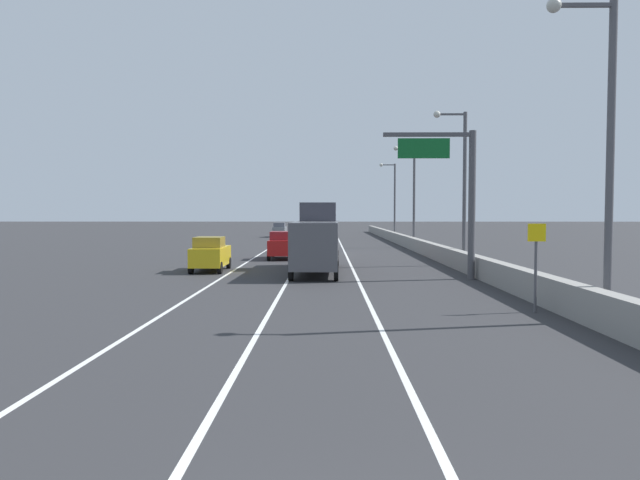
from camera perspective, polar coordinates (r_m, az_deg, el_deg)
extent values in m
plane|color=#2D2D30|center=(68.16, 0.69, -0.15)|extent=(320.00, 320.00, 0.00)
cube|color=silver|center=(59.42, -4.61, -0.57)|extent=(0.16, 130.00, 0.00)
cube|color=silver|center=(59.20, -1.24, -0.57)|extent=(0.16, 130.00, 0.00)
cube|color=silver|center=(59.19, 2.15, -0.57)|extent=(0.16, 130.00, 0.00)
cube|color=gray|center=(44.88, 10.84, -0.96)|extent=(0.60, 120.00, 1.10)
cylinder|color=#47474C|center=(30.20, 14.76, 3.34)|extent=(0.36, 0.36, 7.50)
cube|color=#47474C|center=(29.99, 10.60, 10.19)|extent=(4.50, 0.20, 0.20)
cube|color=#0C5923|center=(29.75, 10.20, 8.90)|extent=(2.60, 0.10, 1.00)
cylinder|color=#4C4C51|center=(20.81, 20.51, -3.43)|extent=(0.10, 0.10, 2.40)
cube|color=yellow|center=(20.67, 20.61, 0.69)|extent=(0.60, 0.04, 0.60)
cylinder|color=#4C4C51|center=(19.85, 26.72, 6.82)|extent=(0.24, 0.24, 9.77)
cube|color=#4C4C51|center=(20.40, 24.60, 20.33)|extent=(1.80, 0.12, 0.12)
sphere|color=beige|center=(20.07, 22.09, 20.67)|extent=(0.44, 0.44, 0.44)
cylinder|color=#4C4C51|center=(38.09, 14.07, 4.90)|extent=(0.24, 0.24, 9.77)
cube|color=#4C4C51|center=(38.38, 12.82, 12.00)|extent=(1.80, 0.12, 0.12)
sphere|color=beige|center=(38.20, 11.47, 12.06)|extent=(0.44, 0.44, 0.44)
cylinder|color=#4C4C51|center=(56.92, 9.27, 4.18)|extent=(0.24, 0.24, 9.77)
cube|color=#4C4C51|center=(57.12, 8.40, 8.94)|extent=(1.80, 0.12, 0.12)
sphere|color=beige|center=(57.01, 7.49, 8.96)|extent=(0.44, 0.44, 0.44)
cylinder|color=#4C4C51|center=(76.04, 7.39, 3.80)|extent=(0.24, 0.24, 9.77)
cube|color=#4C4C51|center=(76.18, 6.73, 7.37)|extent=(1.80, 0.12, 0.12)
sphere|color=beige|center=(76.09, 6.05, 7.38)|extent=(0.44, 0.44, 0.44)
cube|color=slate|center=(81.21, -4.00, 0.92)|extent=(1.72, 4.68, 1.08)
cube|color=#4D505A|center=(80.72, -4.03, 1.51)|extent=(1.51, 2.11, 0.60)
cylinder|color=black|center=(83.18, -4.43, 0.59)|extent=(0.22, 0.68, 0.68)
cylinder|color=black|center=(83.05, -3.36, 0.59)|extent=(0.22, 0.68, 0.68)
cylinder|color=black|center=(79.41, -4.67, 0.49)|extent=(0.22, 0.68, 0.68)
cylinder|color=black|center=(79.28, -3.55, 0.49)|extent=(0.22, 0.68, 0.68)
cube|color=white|center=(47.04, 0.08, -0.38)|extent=(1.97, 4.37, 1.02)
cube|color=#96969E|center=(46.57, 0.08, 0.59)|extent=(1.70, 1.98, 0.60)
cylinder|color=black|center=(48.78, -0.96, -0.87)|extent=(0.23, 0.68, 0.68)
cylinder|color=black|center=(48.80, 1.07, -0.87)|extent=(0.23, 0.68, 0.68)
cylinder|color=black|center=(45.35, -1.00, -1.14)|extent=(0.23, 0.68, 0.68)
cylinder|color=black|center=(45.37, 1.19, -1.14)|extent=(0.23, 0.68, 0.68)
cube|color=gold|center=(33.94, -10.75, -1.57)|extent=(1.82, 4.08, 1.05)
cube|color=olive|center=(33.49, -10.88, -0.21)|extent=(1.57, 1.85, 0.60)
cylinder|color=black|center=(35.68, -11.54, -2.22)|extent=(0.23, 0.68, 0.68)
cylinder|color=black|center=(35.40, -9.00, -2.24)|extent=(0.23, 0.68, 0.68)
cylinder|color=black|center=(32.60, -12.62, -2.69)|extent=(0.23, 0.68, 0.68)
cylinder|color=black|center=(32.30, -9.85, -2.72)|extent=(0.23, 0.68, 0.68)
cube|color=red|center=(42.37, -3.76, -0.68)|extent=(1.84, 4.40, 1.08)
cube|color=maroon|center=(41.89, -3.81, 0.43)|extent=(1.60, 1.99, 0.60)
cylinder|color=black|center=(44.20, -4.67, -1.24)|extent=(0.23, 0.68, 0.68)
cylinder|color=black|center=(44.09, -2.55, -1.25)|extent=(0.23, 0.68, 0.68)
cylinder|color=black|center=(40.74, -5.07, -1.58)|extent=(0.23, 0.68, 0.68)
cylinder|color=black|center=(40.63, -2.77, -1.58)|extent=(0.23, 0.68, 0.68)
cube|color=#4C4C51|center=(32.60, -0.31, -0.25)|extent=(2.63, 9.78, 2.37)
cube|color=#3A3A45|center=(34.70, -0.17, 2.79)|extent=(2.16, 2.19, 1.10)
cylinder|color=black|center=(36.89, -1.79, -1.76)|extent=(0.24, 1.01, 1.00)
cylinder|color=black|center=(36.81, 1.69, -1.77)|extent=(0.24, 1.01, 1.00)
cylinder|color=black|center=(28.62, -2.89, -3.05)|extent=(0.24, 1.01, 1.00)
cylinder|color=black|center=(28.51, 1.60, -3.07)|extent=(0.24, 1.01, 1.00)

